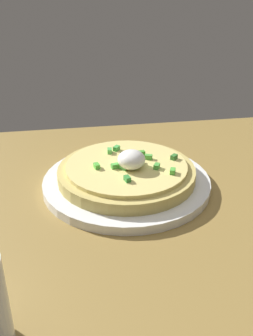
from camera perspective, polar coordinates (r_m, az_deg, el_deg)
name	(u,v)px	position (r cm, az deg, el deg)	size (l,w,h in cm)	color
dining_table	(168,213)	(63.65, 6.04, -6.56)	(101.40, 73.31, 2.72)	olive
plate	(126,182)	(67.69, 0.00, -2.07)	(28.71, 28.71, 1.50)	white
pizza	(127,171)	(66.61, 0.04, -0.46)	(23.45, 23.45, 5.77)	tan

